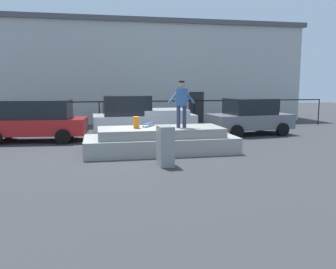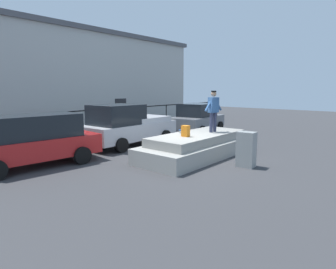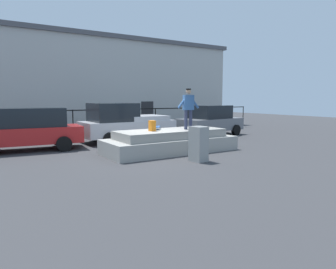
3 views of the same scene
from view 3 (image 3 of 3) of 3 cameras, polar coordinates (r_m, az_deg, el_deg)
The scene contains 11 objects.
ground_plane at distance 12.70m, azimuth -3.10°, elevation -3.42°, with size 60.00×60.00×0.00m, color #38383A.
concrete_ledge at distance 12.91m, azimuth 0.47°, elevation -1.35°, with size 5.55×2.20×0.93m.
skateboarder at distance 13.02m, azimuth 3.76°, elevation 5.28°, with size 0.98×0.32×1.70m.
skateboard at distance 12.99m, azimuth -1.97°, elevation 1.38°, with size 0.61×0.77×0.12m.
backpack at distance 12.33m, azimuth -2.94°, elevation 1.61°, with size 0.28×0.20×0.42m, color orange.
car_red_hatchback_near at distance 14.45m, azimuth -24.68°, elevation 1.03°, with size 4.65×2.34×1.82m.
car_silver_pickup_mid at distance 16.17m, azimuth -7.92°, elevation 2.16°, with size 4.81×2.33×1.99m.
car_grey_sedan_far at distance 18.85m, azimuth 7.72°, elevation 2.60°, with size 4.25×2.53×1.81m.
utility_box at distance 10.98m, azimuth 5.64°, elevation -1.76°, with size 0.44×0.60×1.24m, color gray.
fence_row at distance 18.49m, azimuth -13.11°, elevation 3.26°, with size 24.06×0.06×1.60m.
warehouse_building at distance 24.10m, azimuth -17.96°, elevation 8.93°, with size 25.19×6.39×6.60m.
Camera 3 is at (-6.14, -10.90, 2.22)m, focal length 33.13 mm.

